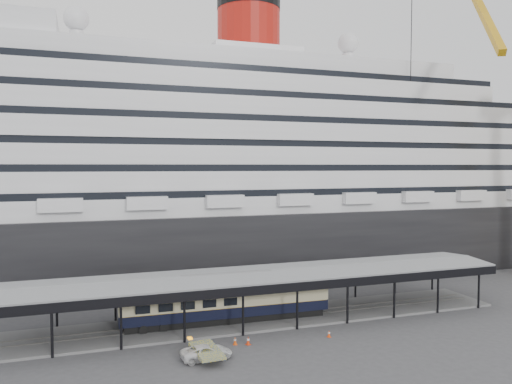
% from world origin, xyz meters
% --- Properties ---
extents(ground, '(200.00, 200.00, 0.00)m').
position_xyz_m(ground, '(0.00, 0.00, 0.00)').
color(ground, '#3D3D40').
rests_on(ground, ground).
extents(cruise_ship, '(130.00, 30.00, 43.90)m').
position_xyz_m(cruise_ship, '(0.05, 32.00, 18.35)').
color(cruise_ship, black).
rests_on(cruise_ship, ground).
extents(platform_canopy, '(56.00, 9.18, 5.30)m').
position_xyz_m(platform_canopy, '(0.00, 5.00, 2.36)').
color(platform_canopy, slate).
rests_on(platform_canopy, ground).
extents(port_truck, '(4.54, 2.29, 1.23)m').
position_xyz_m(port_truck, '(-7.68, -3.81, 0.62)').
color(port_truck, silver).
rests_on(port_truck, ground).
extents(pullman_carriage, '(22.13, 3.50, 21.66)m').
position_xyz_m(pullman_carriage, '(-3.38, 5.00, 2.63)').
color(pullman_carriage, black).
rests_on(pullman_carriage, ground).
extents(traffic_cone_left, '(0.42, 0.42, 0.74)m').
position_xyz_m(traffic_cone_left, '(-4.35, -1.25, 0.37)').
color(traffic_cone_left, '#E34D0C').
rests_on(traffic_cone_left, ground).
extents(traffic_cone_mid, '(0.52, 0.52, 0.79)m').
position_xyz_m(traffic_cone_mid, '(-3.20, -1.66, 0.39)').
color(traffic_cone_mid, red).
rests_on(traffic_cone_mid, ground).
extents(traffic_cone_right, '(0.37, 0.37, 0.68)m').
position_xyz_m(traffic_cone_right, '(4.86, -2.27, 0.34)').
color(traffic_cone_right, '#E6410C').
rests_on(traffic_cone_right, ground).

